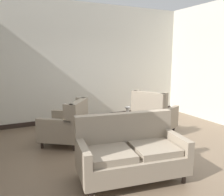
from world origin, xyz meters
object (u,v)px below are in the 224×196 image
(coffee_table, at_px, (125,127))
(armchair_foreground_right, at_px, (153,116))
(armchair_near_window, at_px, (67,125))
(side_table, at_px, (157,118))
(settee, at_px, (131,153))
(porcelain_vase, at_px, (127,116))

(coffee_table, xyz_separation_m, armchair_foreground_right, (0.99, 0.37, 0.03))
(armchair_near_window, distance_m, side_table, 2.12)
(side_table, bearing_deg, armchair_near_window, 169.30)
(settee, xyz_separation_m, armchair_near_window, (-0.48, 1.85, 0.00))
(armchair_near_window, relative_size, armchair_foreground_right, 1.04)
(settee, bearing_deg, armchair_near_window, 113.22)
(porcelain_vase, height_order, armchair_foreground_right, armchair_foreground_right)
(coffee_table, distance_m, settee, 1.35)
(porcelain_vase, distance_m, armchair_near_window, 1.31)
(settee, bearing_deg, porcelain_vase, 71.11)
(porcelain_vase, relative_size, settee, 0.20)
(porcelain_vase, height_order, armchair_near_window, armchair_near_window)
(porcelain_vase, xyz_separation_m, armchair_foreground_right, (0.95, 0.41, -0.20))
(porcelain_vase, height_order, settee, settee)
(armchair_near_window, bearing_deg, armchair_foreground_right, 118.82)
(coffee_table, height_order, side_table, side_table)
(armchair_near_window, xyz_separation_m, armchair_foreground_right, (2.05, -0.27, 0.03))
(porcelain_vase, height_order, side_table, porcelain_vase)
(settee, distance_m, side_table, 2.17)
(coffee_table, xyz_separation_m, settee, (-0.58, -1.22, -0.01))
(porcelain_vase, bearing_deg, settee, -117.58)
(armchair_foreground_right, height_order, side_table, armchair_foreground_right)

